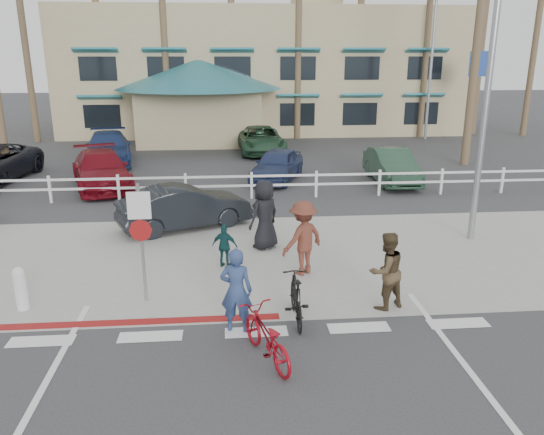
{
  "coord_description": "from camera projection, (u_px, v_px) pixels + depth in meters",
  "views": [
    {
      "loc": [
        -0.47,
        -8.45,
        5.1
      ],
      "look_at": [
        0.53,
        3.21,
        1.5
      ],
      "focal_mm": 35.0,
      "sensor_mm": 36.0,
      "label": 1
    }
  ],
  "objects": [
    {
      "name": "ground",
      "position": [
        258.0,
        349.0,
        9.59
      ],
      "size": [
        140.0,
        140.0,
        0.0
      ],
      "primitive_type": "plane",
      "color": "#333335"
    },
    {
      "name": "bike_path",
      "position": [
        267.0,
        422.0,
        7.68
      ],
      "size": [
        12.0,
        16.0,
        0.01
      ],
      "primitive_type": "cube",
      "color": "#333335",
      "rests_on": "ground"
    },
    {
      "name": "sidewalk_plaza",
      "position": [
        248.0,
        258.0,
        13.87
      ],
      "size": [
        22.0,
        7.0,
        0.01
      ],
      "primitive_type": "cube",
      "color": "gray",
      "rests_on": "ground"
    },
    {
      "name": "cross_street",
      "position": [
        243.0,
        214.0,
        17.68
      ],
      "size": [
        40.0,
        5.0,
        0.01
      ],
      "primitive_type": "cube",
      "color": "#333335",
      "rests_on": "ground"
    },
    {
      "name": "parking_lot",
      "position": [
        237.0,
        160.0,
        26.73
      ],
      "size": [
        50.0,
        16.0,
        0.01
      ],
      "primitive_type": "cube",
      "color": "#333335",
      "rests_on": "ground"
    },
    {
      "name": "curb_red",
      "position": [
        103.0,
        324.0,
        10.48
      ],
      "size": [
        7.0,
        0.25,
        0.02
      ],
      "primitive_type": "cube",
      "color": "maroon",
      "rests_on": "ground"
    },
    {
      "name": "rail_fence",
      "position": [
        254.0,
        185.0,
        19.48
      ],
      "size": [
        29.4,
        0.16,
        1.0
      ],
      "primitive_type": null,
      "color": "silver",
      "rests_on": "ground"
    },
    {
      "name": "building",
      "position": [
        259.0,
        47.0,
        37.6
      ],
      "size": [
        28.0,
        16.0,
        11.3
      ],
      "primitive_type": null,
      "color": "tan",
      "rests_on": "ground"
    },
    {
      "name": "sign_post",
      "position": [
        142.0,
        237.0,
        11.07
      ],
      "size": [
        0.5,
        0.1,
        2.9
      ],
      "primitive_type": null,
      "color": "gray",
      "rests_on": "ground"
    },
    {
      "name": "bollard_0",
      "position": [
        21.0,
        288.0,
        10.96
      ],
      "size": [
        0.26,
        0.26,
        0.95
      ],
      "primitive_type": null,
      "color": "silver",
      "rests_on": "ground"
    },
    {
      "name": "streetlight_0",
      "position": [
        489.0,
        78.0,
        14.03
      ],
      "size": [
        0.6,
        2.0,
        9.0
      ],
      "primitive_type": null,
      "color": "gray",
      "rests_on": "ground"
    },
    {
      "name": "streetlight_1",
      "position": [
        431.0,
        61.0,
        32.02
      ],
      "size": [
        0.6,
        2.0,
        9.5
      ],
      "primitive_type": null,
      "color": "gray",
      "rests_on": "ground"
    },
    {
      "name": "info_sign",
      "position": [
        475.0,
        96.0,
        30.86
      ],
      "size": [
        1.2,
        0.16,
        5.6
      ],
      "primitive_type": null,
      "color": "navy",
      "rests_on": "ground"
    },
    {
      "name": "palm_1",
      "position": [
        23.0,
        29.0,
        30.5
      ],
      "size": [
        4.0,
        4.0,
        13.0
      ],
      "primitive_type": null,
      "color": "#204D1D",
      "rests_on": "ground"
    },
    {
      "name": "palm_2",
      "position": [
        96.0,
        3.0,
        31.33
      ],
      "size": [
        4.0,
        4.0,
        16.0
      ],
      "primitive_type": null,
      "color": "#204D1D",
      "rests_on": "ground"
    },
    {
      "name": "palm_3",
      "position": [
        163.0,
        21.0,
        31.0
      ],
      "size": [
        4.0,
        4.0,
        14.0
      ],
      "primitive_type": null,
      "color": "#204D1D",
      "rests_on": "ground"
    },
    {
      "name": "palm_4",
      "position": [
        231.0,
        13.0,
        32.14
      ],
      "size": [
        4.0,
        4.0,
        15.0
      ],
      "primitive_type": null,
      "color": "#204D1D",
      "rests_on": "ground"
    },
    {
      "name": "palm_5",
      "position": [
        299.0,
        30.0,
        31.8
      ],
      "size": [
        4.0,
        4.0,
        13.0
      ],
      "primitive_type": null,
      "color": "#204D1D",
      "rests_on": "ground"
    },
    {
      "name": "palm_7",
      "position": [
        429.0,
        22.0,
        32.31
      ],
      "size": [
        4.0,
        4.0,
        14.0
      ],
      "primitive_type": null,
      "color": "#204D1D",
      "rests_on": "ground"
    },
    {
      "name": "palm_8",
      "position": [
        485.0,
        15.0,
        33.44
      ],
      "size": [
        4.0,
        4.0,
        15.0
      ],
      "primitive_type": null,
      "color": "#204D1D",
      "rests_on": "ground"
    },
    {
      "name": "palm_9",
      "position": [
        537.0,
        31.0,
        33.03
      ],
      "size": [
        4.0,
        4.0,
        13.0
      ],
      "primitive_type": null,
      "color": "#204D1D",
      "rests_on": "ground"
    },
    {
      "name": "palm_11",
      "position": [
        481.0,
        10.0,
        23.66
      ],
      "size": [
        4.0,
        4.0,
        14.0
      ],
      "primitive_type": null,
      "color": "#204D1D",
      "rests_on": "ground"
    },
    {
      "name": "bike_red",
      "position": [
        266.0,
        337.0,
        9.11
      ],
      "size": [
        1.2,
        1.85,
        0.92
      ],
      "primitive_type": "imported",
      "rotation": [
        0.0,
        0.0,
        3.51
      ],
      "color": "maroon",
      "rests_on": "ground"
    },
    {
      "name": "rider_red",
      "position": [
        236.0,
        291.0,
        9.98
      ],
      "size": [
        0.68,
        0.51,
        1.69
      ],
      "primitive_type": "imported",
      "rotation": [
        0.0,
        0.0,
        2.95
      ],
      "color": "navy",
      "rests_on": "ground"
    },
    {
      "name": "bike_black",
      "position": [
        296.0,
        298.0,
        10.48
      ],
      "size": [
        0.47,
        1.64,
        0.99
      ],
      "primitive_type": "imported",
      "rotation": [
        0.0,
        0.0,
        3.14
      ],
      "color": "black",
      "rests_on": "ground"
    },
    {
      "name": "rider_black",
      "position": [
        386.0,
        271.0,
        10.93
      ],
      "size": [
        0.99,
        0.89,
        1.67
      ],
      "primitive_type": "imported",
      "rotation": [
        0.0,
        0.0,
        3.53
      ],
      "color": "#483823",
      "rests_on": "ground"
    },
    {
      "name": "pedestrian_a",
      "position": [
        303.0,
        238.0,
        12.64
      ],
      "size": [
        1.36,
        1.23,
        1.83
      ],
      "primitive_type": "imported",
      "rotation": [
        0.0,
        0.0,
        3.75
      ],
      "color": "brown",
      "rests_on": "ground"
    },
    {
      "name": "pedestrian_child",
      "position": [
        225.0,
        246.0,
        13.15
      ],
      "size": [
        0.71,
        0.47,
        1.12
      ],
      "primitive_type": "imported",
      "rotation": [
        0.0,
        0.0,
        2.81
      ],
      "color": "#113B3C",
      "rests_on": "ground"
    },
    {
      "name": "pedestrian_b",
      "position": [
        265.0,
        215.0,
        14.34
      ],
      "size": [
        1.11,
        1.07,
        1.92
      ],
      "primitive_type": "imported",
      "rotation": [
        0.0,
        0.0,
        3.83
      ],
      "color": "black",
      "rests_on": "ground"
    },
    {
      "name": "car_white_sedan",
      "position": [
        185.0,
        207.0,
        16.15
      ],
      "size": [
        4.23,
        2.88,
        1.32
      ],
      "primitive_type": "imported",
      "rotation": [
        0.0,
        0.0,
        1.98
      ],
      "color": "black",
      "rests_on": "ground"
    },
    {
      "name": "lot_car_1",
      "position": [
        101.0,
        170.0,
        21.09
      ],
      "size": [
        3.46,
        5.35,
        1.44
      ],
      "primitive_type": "imported",
      "rotation": [
        0.0,
        0.0,
        0.32
      ],
      "color": "maroon",
      "rests_on": "ground"
    },
    {
      "name": "lot_car_2",
      "position": [
        277.0,
        165.0,
        22.27
      ],
      "size": [
        2.9,
        4.22,
        1.33
      ],
      "primitive_type": "imported",
      "rotation": [
        0.0,
        0.0,
        -0.37
      ],
      "color": "navy",
      "rests_on": "ground"
    },
    {
      "name": "lot_car_3",
      "position": [
        392.0,
        166.0,
        21.92
      ],
      "size": [
        1.52,
        4.22,
        1.38
      ],
      "primitive_type": "imported",
      "rotation": [
        0.0,
        0.0,
        -0.01
      ],
      "color": "#254230",
      "rests_on": "ground"
    },
    {
      "name": "lot_car_4",
      "position": [
        108.0,
        148.0,
        25.78
      ],
      "size": [
        3.0,
        5.45,
        1.5
      ],
      "primitive_type": "imported",
      "rotation": [
        0.0,
        0.0,
        0.18
      ],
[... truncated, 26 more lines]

